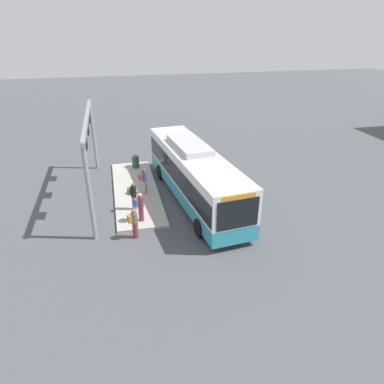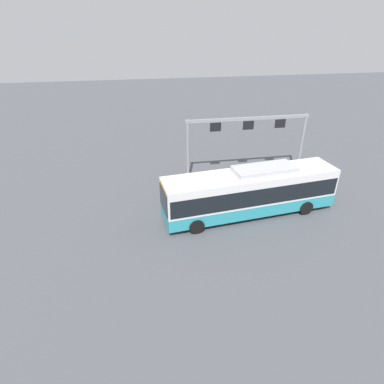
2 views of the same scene
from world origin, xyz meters
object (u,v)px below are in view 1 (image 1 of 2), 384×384
Objects in this scene: bus_main at (194,172)px; person_waiting_far at (144,180)px; person_boarding at (134,223)px; person_waiting_mid at (133,196)px; person_waiting_near at (140,206)px; trash_bin at (136,162)px.

person_waiting_far is at bearing -117.96° from bus_main.
bus_main is 7.30× the size of person_boarding.
person_waiting_near is at bearing -69.50° from person_waiting_mid.
person_waiting_mid is at bearing -83.55° from bus_main.
person_waiting_mid is 2.21m from person_waiting_far.
person_boarding is at bearing -126.55° from person_waiting_far.
bus_main is 7.30× the size of person_waiting_mid.
person_waiting_near is at bearing -124.12° from person_waiting_far.
person_waiting_mid is at bearing -136.94° from person_waiting_far.
person_boarding is 1.00× the size of person_waiting_mid.
trash_bin is at bearing 66.57° from person_boarding.
bus_main is at bearing -46.29° from person_waiting_far.
bus_main is 7.30× the size of person_waiting_near.
trash_bin is at bearing 67.65° from person_waiting_far.
person_boarding is (3.67, -4.01, -0.92)m from bus_main.
person_waiting_far is (-4.86, 1.03, 0.16)m from person_boarding.
bus_main reaches higher than person_waiting_far.
bus_main is at bearing 28.58° from trash_bin.
person_waiting_near is 8.09m from trash_bin.
person_waiting_mid is at bearing 75.34° from person_waiting_near.
person_boarding is 1.86× the size of trash_bin.
bus_main is at bearing 22.81° from person_waiting_mid.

